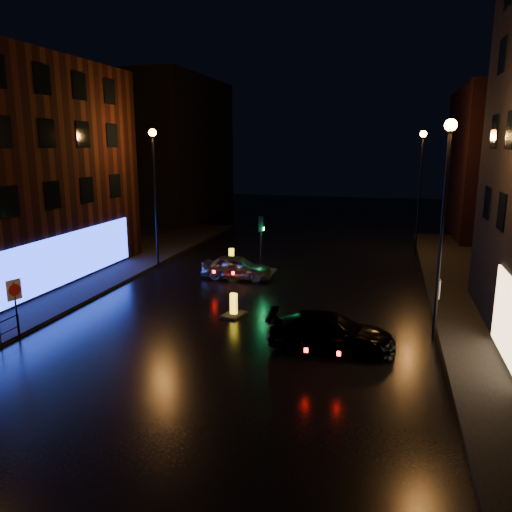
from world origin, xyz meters
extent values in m
plane|color=black|center=(0.00, 0.00, 0.00)|extent=(120.00, 120.00, 0.00)
cube|color=black|center=(-14.00, 8.00, 0.07)|extent=(12.00, 44.00, 0.15)
cube|color=black|center=(-16.00, 35.00, 7.00)|extent=(8.00, 16.00, 14.00)
cube|color=black|center=(15.00, 32.00, 6.00)|extent=(8.00, 14.00, 12.00)
cylinder|color=black|center=(-7.80, 14.00, 4.00)|extent=(0.14, 0.14, 8.00)
cylinder|color=black|center=(-7.80, 14.00, 8.00)|extent=(0.20, 0.20, 0.25)
sphere|color=orange|center=(-7.80, 14.00, 8.15)|extent=(0.44, 0.44, 0.44)
cylinder|color=black|center=(7.80, 6.00, 4.00)|extent=(0.14, 0.14, 8.00)
cylinder|color=black|center=(7.80, 6.00, 8.00)|extent=(0.20, 0.20, 0.25)
sphere|color=orange|center=(7.80, 6.00, 8.15)|extent=(0.44, 0.44, 0.44)
cylinder|color=black|center=(7.80, 22.00, 4.00)|extent=(0.14, 0.14, 8.00)
cylinder|color=black|center=(7.80, 22.00, 8.00)|extent=(0.20, 0.20, 0.25)
sphere|color=orange|center=(7.80, 22.00, 8.15)|extent=(0.44, 0.44, 0.44)
cube|color=black|center=(-1.20, 14.00, 0.06)|extent=(1.40, 2.40, 0.12)
cylinder|color=black|center=(-1.20, 14.00, 1.40)|extent=(0.12, 0.12, 2.80)
cube|color=black|center=(-1.20, 14.00, 3.00)|extent=(0.28, 0.22, 0.90)
cylinder|color=#0CFF59|center=(-1.06, 14.00, 2.72)|extent=(0.05, 0.18, 0.18)
cylinder|color=black|center=(-8.00, 2.00, 0.50)|extent=(0.04, 0.04, 1.00)
imported|color=#96989D|center=(-2.31, 12.72, 0.67)|extent=(4.00, 1.76, 1.34)
imported|color=black|center=(4.02, 3.96, 0.69)|extent=(4.83, 2.21, 1.37)
cube|color=black|center=(-0.59, 6.65, 0.05)|extent=(1.04, 1.34, 0.10)
cube|color=yellow|center=(-0.59, 6.65, 0.55)|extent=(0.31, 0.24, 0.99)
cube|color=black|center=(-0.59, 6.65, 0.55)|extent=(0.29, 0.09, 0.59)
cube|color=black|center=(-3.44, 15.31, 0.06)|extent=(1.18, 1.51, 0.11)
cube|color=yellow|center=(-3.44, 15.31, 0.61)|extent=(0.35, 0.27, 1.12)
cube|color=black|center=(-3.44, 15.31, 0.61)|extent=(0.33, 0.10, 0.67)
cylinder|color=black|center=(-7.90, 1.83, 1.17)|extent=(0.06, 0.06, 2.35)
cube|color=silver|center=(-7.90, 1.83, 2.03)|extent=(0.23, 0.58, 0.80)
cylinder|color=#B20C0C|center=(-7.87, 1.82, 2.03)|extent=(0.16, 0.46, 0.47)
cylinder|color=black|center=(7.90, 6.50, 1.14)|extent=(0.06, 0.06, 2.28)
cube|color=white|center=(7.90, 6.50, 1.97)|extent=(0.08, 0.57, 0.78)
cylinder|color=#B20C0C|center=(7.87, 6.50, 1.97)|extent=(0.04, 0.46, 0.46)
camera|label=1|loc=(5.78, -13.53, 7.48)|focal=35.00mm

